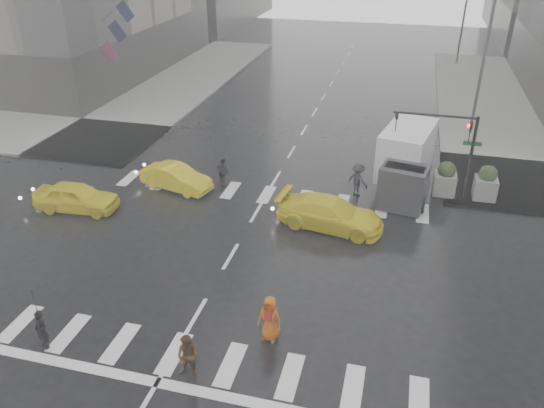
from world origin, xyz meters
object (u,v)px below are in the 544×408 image
(pedestrian_brown, at_px, (188,357))
(taxi_mid, at_px, (176,178))
(traffic_signal_pole, at_px, (452,140))
(box_truck, at_px, (406,160))
(taxi_front, at_px, (76,197))
(pedestrian_orange, at_px, (270,319))

(pedestrian_brown, relative_size, taxi_mid, 0.41)
(traffic_signal_pole, bearing_deg, box_truck, 168.21)
(taxi_mid, height_order, box_truck, box_truck)
(taxi_front, relative_size, taxi_mid, 1.05)
(pedestrian_brown, xyz_separation_m, pedestrian_orange, (2.03, 2.31, 0.07))
(taxi_front, height_order, box_truck, box_truck)
(taxi_mid, bearing_deg, traffic_signal_pole, -65.77)
(traffic_signal_pole, distance_m, pedestrian_orange, 14.08)
(pedestrian_brown, bearing_deg, box_truck, 73.17)
(pedestrian_orange, bearing_deg, pedestrian_brown, -124.11)
(traffic_signal_pole, distance_m, box_truck, 2.62)
(pedestrian_brown, xyz_separation_m, taxi_front, (-9.62, 8.85, -0.10))
(taxi_front, xyz_separation_m, box_truck, (15.62, 6.38, 1.01))
(pedestrian_brown, height_order, taxi_front, pedestrian_brown)
(taxi_mid, bearing_deg, pedestrian_orange, -128.04)
(pedestrian_brown, distance_m, pedestrian_orange, 3.07)
(box_truck, bearing_deg, taxi_mid, -154.36)
(traffic_signal_pole, bearing_deg, taxi_mid, -169.66)
(taxi_front, height_order, taxi_mid, taxi_front)
(taxi_mid, xyz_separation_m, box_truck, (11.77, 2.97, 1.06))
(pedestrian_brown, height_order, taxi_mid, pedestrian_brown)
(traffic_signal_pole, xyz_separation_m, pedestrian_brown, (-8.11, -14.78, -2.40))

